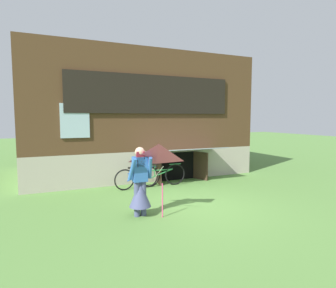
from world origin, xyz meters
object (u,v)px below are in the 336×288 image
kite (159,164)px  bicycle_blue (138,178)px  person (140,187)px  bicycle_green (162,175)px

kite → bicycle_blue: 3.31m
bicycle_blue → kite: bearing=-104.2°
kite → person: bearing=112.9°
kite → bicycle_green: 3.53m
person → kite: (0.25, -0.59, 0.62)m
bicycle_green → bicycle_blue: (-0.85, 0.00, -0.02)m
person → bicycle_blue: (0.75, 2.54, -0.34)m
person → bicycle_green: size_ratio=0.95×
person → bicycle_green: 3.02m
person → bicycle_blue: bearing=50.7°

